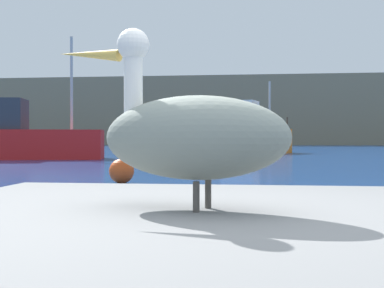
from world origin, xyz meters
name	(u,v)px	position (x,y,z in m)	size (l,w,h in m)	color
hillside_backdrop	(249,113)	(0.00, 68.72, 4.49)	(140.00, 16.20, 8.98)	#7F755B
pier_dock	(193,275)	(-0.35, 0.04, 0.30)	(2.76, 2.42, 0.60)	slate
pelican	(189,133)	(-0.36, 0.05, 0.95)	(1.22, 0.65, 0.85)	gray
fishing_boat_red	(20,138)	(-9.96, 18.14, 0.90)	(6.98, 3.50, 5.36)	red
fishing_boat_orange	(241,134)	(-0.58, 28.72, 1.17)	(6.31, 3.46, 4.38)	orange
mooring_buoy	(122,171)	(-2.64, 7.49, 0.25)	(0.51, 0.51, 0.51)	#E54C19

